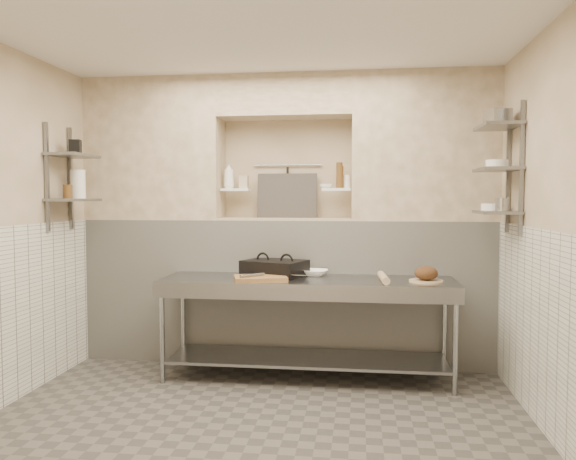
% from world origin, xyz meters
% --- Properties ---
extents(floor, '(4.00, 3.90, 0.10)m').
position_xyz_m(floor, '(0.00, 0.00, -0.05)').
color(floor, '#524D49').
rests_on(floor, ground).
extents(ceiling, '(4.00, 3.90, 0.10)m').
position_xyz_m(ceiling, '(0.00, 0.00, 2.85)').
color(ceiling, silver).
rests_on(ceiling, ground).
extents(wall_right, '(0.10, 3.90, 2.80)m').
position_xyz_m(wall_right, '(2.05, 0.00, 1.40)').
color(wall_right, beige).
rests_on(wall_right, ground).
extents(wall_back, '(4.00, 0.10, 2.80)m').
position_xyz_m(wall_back, '(0.00, 2.00, 1.40)').
color(wall_back, beige).
rests_on(wall_back, ground).
extents(wall_front, '(4.00, 0.10, 2.80)m').
position_xyz_m(wall_front, '(0.00, -2.00, 1.40)').
color(wall_front, beige).
rests_on(wall_front, ground).
extents(backwall_lower, '(4.00, 0.40, 1.40)m').
position_xyz_m(backwall_lower, '(0.00, 1.75, 0.70)').
color(backwall_lower, silver).
rests_on(backwall_lower, floor).
extents(alcove_sill, '(1.30, 0.40, 0.02)m').
position_xyz_m(alcove_sill, '(0.00, 1.75, 1.41)').
color(alcove_sill, beige).
rests_on(alcove_sill, backwall_lower).
extents(backwall_pillar_left, '(1.35, 0.40, 1.40)m').
position_xyz_m(backwall_pillar_left, '(-1.33, 1.75, 2.10)').
color(backwall_pillar_left, beige).
rests_on(backwall_pillar_left, backwall_lower).
extents(backwall_pillar_right, '(1.35, 0.40, 1.40)m').
position_xyz_m(backwall_pillar_right, '(1.33, 1.75, 2.10)').
color(backwall_pillar_right, beige).
rests_on(backwall_pillar_right, backwall_lower).
extents(backwall_header, '(1.30, 0.40, 0.40)m').
position_xyz_m(backwall_header, '(0.00, 1.75, 2.60)').
color(backwall_header, beige).
rests_on(backwall_header, backwall_lower).
extents(wainscot_right, '(0.02, 3.90, 1.40)m').
position_xyz_m(wainscot_right, '(1.99, 0.00, 0.70)').
color(wainscot_right, silver).
rests_on(wainscot_right, floor).
extents(alcove_shelf_left, '(0.28, 0.16, 0.02)m').
position_xyz_m(alcove_shelf_left, '(-0.50, 1.75, 1.70)').
color(alcove_shelf_left, white).
rests_on(alcove_shelf_left, backwall_lower).
extents(alcove_shelf_right, '(0.28, 0.16, 0.02)m').
position_xyz_m(alcove_shelf_right, '(0.50, 1.75, 1.70)').
color(alcove_shelf_right, white).
rests_on(alcove_shelf_right, backwall_lower).
extents(utensil_rail, '(0.70, 0.02, 0.02)m').
position_xyz_m(utensil_rail, '(0.00, 1.92, 1.95)').
color(utensil_rail, gray).
rests_on(utensil_rail, wall_back).
extents(hanging_steel, '(0.02, 0.02, 0.30)m').
position_xyz_m(hanging_steel, '(0.00, 1.90, 1.78)').
color(hanging_steel, black).
rests_on(hanging_steel, utensil_rail).
extents(splash_panel, '(0.60, 0.08, 0.45)m').
position_xyz_m(splash_panel, '(0.00, 1.85, 1.64)').
color(splash_panel, '#383330').
rests_on(splash_panel, alcove_sill).
extents(shelf_rail_left_a, '(0.03, 0.03, 0.95)m').
position_xyz_m(shelf_rail_left_a, '(-1.98, 1.25, 1.80)').
color(shelf_rail_left_a, slate).
rests_on(shelf_rail_left_a, wall_left).
extents(shelf_rail_left_b, '(0.03, 0.03, 0.95)m').
position_xyz_m(shelf_rail_left_b, '(-1.98, 0.85, 1.80)').
color(shelf_rail_left_b, slate).
rests_on(shelf_rail_left_b, wall_left).
extents(wall_shelf_left_lower, '(0.30, 0.50, 0.02)m').
position_xyz_m(wall_shelf_left_lower, '(-1.84, 1.05, 1.60)').
color(wall_shelf_left_lower, slate).
rests_on(wall_shelf_left_lower, wall_left).
extents(wall_shelf_left_upper, '(0.30, 0.50, 0.03)m').
position_xyz_m(wall_shelf_left_upper, '(-1.84, 1.05, 2.00)').
color(wall_shelf_left_upper, slate).
rests_on(wall_shelf_left_upper, wall_left).
extents(shelf_rail_right_a, '(0.03, 0.03, 1.05)m').
position_xyz_m(shelf_rail_right_a, '(1.98, 1.25, 1.85)').
color(shelf_rail_right_a, slate).
rests_on(shelf_rail_right_a, wall_right).
extents(shelf_rail_right_b, '(0.03, 0.03, 1.05)m').
position_xyz_m(shelf_rail_right_b, '(1.98, 0.85, 1.85)').
color(shelf_rail_right_b, slate).
rests_on(shelf_rail_right_b, wall_right).
extents(wall_shelf_right_lower, '(0.30, 0.50, 0.02)m').
position_xyz_m(wall_shelf_right_lower, '(1.84, 1.05, 1.50)').
color(wall_shelf_right_lower, slate).
rests_on(wall_shelf_right_lower, wall_right).
extents(wall_shelf_right_mid, '(0.30, 0.50, 0.02)m').
position_xyz_m(wall_shelf_right_mid, '(1.84, 1.05, 1.85)').
color(wall_shelf_right_mid, slate).
rests_on(wall_shelf_right_mid, wall_right).
extents(wall_shelf_right_upper, '(0.30, 0.50, 0.03)m').
position_xyz_m(wall_shelf_right_upper, '(1.84, 1.05, 2.20)').
color(wall_shelf_right_upper, slate).
rests_on(wall_shelf_right_upper, wall_right).
extents(prep_table, '(2.60, 0.70, 0.90)m').
position_xyz_m(prep_table, '(0.27, 1.18, 0.64)').
color(prep_table, gray).
rests_on(prep_table, floor).
extents(panini_press, '(0.64, 0.56, 0.15)m').
position_xyz_m(panini_press, '(-0.05, 1.34, 0.97)').
color(panini_press, black).
rests_on(panini_press, prep_table).
extents(cutting_board, '(0.51, 0.42, 0.04)m').
position_xyz_m(cutting_board, '(-0.13, 1.03, 0.92)').
color(cutting_board, brown).
rests_on(cutting_board, prep_table).
extents(knife_blade, '(0.27, 0.06, 0.01)m').
position_xyz_m(knife_blade, '(0.25, 1.08, 0.95)').
color(knife_blade, gray).
rests_on(knife_blade, cutting_board).
extents(tongs, '(0.19, 0.20, 0.02)m').
position_xyz_m(tongs, '(-0.19, 0.97, 0.96)').
color(tongs, gray).
rests_on(tongs, cutting_board).
extents(mixing_bowl, '(0.27, 0.27, 0.06)m').
position_xyz_m(mixing_bowl, '(0.32, 1.40, 0.93)').
color(mixing_bowl, white).
rests_on(mixing_bowl, prep_table).
extents(rolling_pin, '(0.10, 0.44, 0.07)m').
position_xyz_m(rolling_pin, '(0.93, 1.12, 0.93)').
color(rolling_pin, tan).
rests_on(rolling_pin, prep_table).
extents(bread_board, '(0.29, 0.29, 0.02)m').
position_xyz_m(bread_board, '(1.29, 1.13, 0.91)').
color(bread_board, tan).
rests_on(bread_board, prep_table).
extents(bread_loaf, '(0.20, 0.20, 0.12)m').
position_xyz_m(bread_loaf, '(1.29, 1.13, 0.98)').
color(bread_loaf, '#4C2D19').
rests_on(bread_loaf, bread_board).
extents(bottle_soap, '(0.12, 0.12, 0.26)m').
position_xyz_m(bottle_soap, '(-0.57, 1.73, 1.84)').
color(bottle_soap, white).
rests_on(bottle_soap, alcove_shelf_left).
extents(jar_alcove, '(0.08, 0.08, 0.13)m').
position_xyz_m(jar_alcove, '(-0.43, 1.79, 1.78)').
color(jar_alcove, beige).
rests_on(jar_alcove, alcove_shelf_left).
extents(bowl_alcove, '(0.16, 0.16, 0.04)m').
position_xyz_m(bowl_alcove, '(0.40, 1.74, 1.73)').
color(bowl_alcove, white).
rests_on(bowl_alcove, alcove_shelf_right).
extents(condiment_a, '(0.06, 0.06, 0.21)m').
position_xyz_m(condiment_a, '(0.54, 1.74, 1.82)').
color(condiment_a, '#4F3416').
rests_on(condiment_a, alcove_shelf_right).
extents(condiment_b, '(0.06, 0.06, 0.25)m').
position_xyz_m(condiment_b, '(0.53, 1.75, 1.84)').
color(condiment_b, '#4F3416').
rests_on(condiment_b, alcove_shelf_right).
extents(condiment_c, '(0.08, 0.08, 0.13)m').
position_xyz_m(condiment_c, '(0.60, 1.78, 1.78)').
color(condiment_c, white).
rests_on(condiment_c, alcove_shelf_right).
extents(jug_left, '(0.13, 0.13, 0.26)m').
position_xyz_m(jug_left, '(-1.84, 1.13, 1.74)').
color(jug_left, white).
rests_on(jug_left, wall_shelf_left_lower).
extents(jar_left, '(0.08, 0.08, 0.12)m').
position_xyz_m(jar_left, '(-1.84, 0.95, 1.67)').
color(jar_left, '#4F3416').
rests_on(jar_left, wall_shelf_left_lower).
extents(box_left_upper, '(0.11, 0.11, 0.13)m').
position_xyz_m(box_left_upper, '(-1.84, 1.10, 2.08)').
color(box_left_upper, black).
rests_on(box_left_upper, wall_shelf_left_upper).
extents(bowl_right, '(0.19, 0.19, 0.06)m').
position_xyz_m(bowl_right, '(1.84, 1.18, 1.54)').
color(bowl_right, white).
rests_on(bowl_right, wall_shelf_right_lower).
extents(canister_right, '(0.11, 0.11, 0.11)m').
position_xyz_m(canister_right, '(1.84, 0.87, 1.57)').
color(canister_right, gray).
rests_on(canister_right, wall_shelf_right_lower).
extents(bowl_right_mid, '(0.18, 0.18, 0.07)m').
position_xyz_m(bowl_right_mid, '(1.84, 1.07, 1.90)').
color(bowl_right_mid, white).
rests_on(bowl_right_mid, wall_shelf_right_mid).
extents(basket_right, '(0.20, 0.23, 0.12)m').
position_xyz_m(basket_right, '(1.84, 1.07, 2.27)').
color(basket_right, gray).
rests_on(basket_right, wall_shelf_right_upper).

